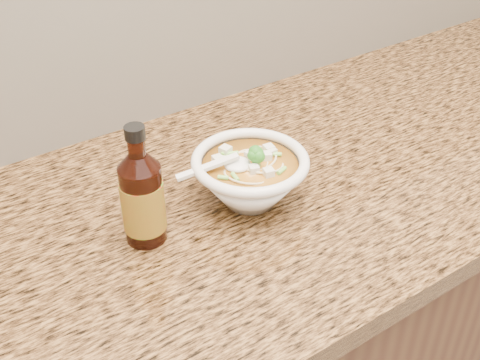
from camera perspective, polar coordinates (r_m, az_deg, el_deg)
counter_slab at (r=1.05m, az=0.22°, el=-1.78°), size 4.00×0.68×0.04m
soup_bowl at (r=0.99m, az=0.96°, el=0.18°), size 0.22×0.19×0.11m
hot_sauce_bottle at (r=0.90m, az=-9.23°, el=-1.77°), size 0.07×0.07×0.20m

